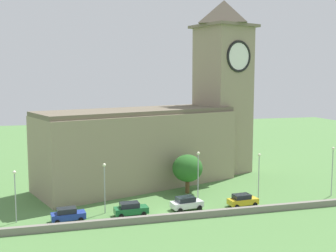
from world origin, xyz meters
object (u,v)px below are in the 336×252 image
(car_blue, at_px, (68,215))
(tree_riverside_east, at_px, (71,165))
(car_white, at_px, (186,203))
(streetlamp_west_end, at_px, (15,188))
(streetlamp_east_mid, at_px, (259,169))
(streetlamp_central, at_px, (198,170))
(tree_by_tower, at_px, (188,168))
(car_green, at_px, (131,209))
(streetlamp_west_mid, at_px, (105,180))
(car_yellow, at_px, (243,200))
(streetlamp_east_end, at_px, (333,164))
(church, at_px, (167,126))

(car_blue, bearing_deg, tree_riverside_east, 84.96)
(car_white, distance_m, streetlamp_west_end, 22.28)
(streetlamp_east_mid, bearing_deg, tree_riverside_east, 163.94)
(streetlamp_central, bearing_deg, tree_riverside_east, 156.01)
(tree_by_tower, bearing_deg, car_green, -141.19)
(car_blue, distance_m, tree_riverside_east, 10.37)
(tree_riverside_east, bearing_deg, car_green, -52.15)
(tree_riverside_east, bearing_deg, streetlamp_east_mid, -16.06)
(car_white, xyz_separation_m, streetlamp_west_end, (-21.99, 0.67, 3.51))
(streetlamp_central, height_order, tree_by_tower, streetlamp_central)
(streetlamp_west_mid, relative_size, tree_by_tower, 1.11)
(tree_by_tower, bearing_deg, car_white, -108.72)
(car_yellow, distance_m, tree_riverside_east, 25.19)
(car_blue, height_order, streetlamp_east_end, streetlamp_east_end)
(church, xyz_separation_m, tree_riverside_east, (-16.88, -8.40, -4.30))
(car_blue, height_order, tree_by_tower, tree_by_tower)
(car_white, bearing_deg, car_green, -176.17)
(streetlamp_west_end, height_order, streetlamp_east_end, streetlamp_east_end)
(car_white, bearing_deg, church, 83.57)
(car_white, relative_size, tree_by_tower, 0.75)
(car_white, bearing_deg, streetlamp_central, 28.83)
(streetlamp_east_mid, relative_size, streetlamp_east_end, 0.93)
(streetlamp_west_end, relative_size, streetlamp_east_end, 0.87)
(tree_by_tower, relative_size, tree_riverside_east, 0.77)
(tree_riverside_east, bearing_deg, car_yellow, -22.02)
(church, height_order, car_blue, church)
(car_white, height_order, streetlamp_west_end, streetlamp_west_end)
(car_blue, relative_size, tree_riverside_east, 0.55)
(car_green, relative_size, car_yellow, 1.03)
(church, bearing_deg, streetlamp_east_mid, -59.45)
(streetlamp_west_end, bearing_deg, car_white, -1.73)
(car_blue, bearing_deg, streetlamp_east_end, 1.99)
(car_green, xyz_separation_m, streetlamp_central, (9.84, 1.65, 4.19))
(church, bearing_deg, tree_by_tower, -85.34)
(car_green, distance_m, streetlamp_east_mid, 19.59)
(streetlamp_west_mid, bearing_deg, tree_riverside_east, 119.05)
(streetlamp_west_end, bearing_deg, church, 34.48)
(church, xyz_separation_m, streetlamp_west_mid, (-12.83, -15.69, -5.04))
(car_white, xyz_separation_m, tree_riverside_east, (-14.95, 8.69, 4.35))
(tree_by_tower, bearing_deg, streetlamp_east_end, -19.17)
(streetlamp_west_mid, xyz_separation_m, tree_by_tower, (13.58, 6.50, -0.59))
(car_white, relative_size, streetlamp_west_end, 0.69)
(streetlamp_central, xyz_separation_m, streetlamp_east_end, (21.35, -0.43, -0.12))
(car_yellow, relative_size, tree_by_tower, 0.71)
(car_green, height_order, streetlamp_west_mid, streetlamp_west_mid)
(car_yellow, xyz_separation_m, tree_by_tower, (-5.36, 8.51, 3.05))
(streetlamp_east_mid, relative_size, tree_riverside_east, 0.90)
(streetlamp_east_mid, distance_m, streetlamp_east_end, 12.05)
(car_blue, distance_m, tree_by_tower, 20.57)
(streetlamp_west_end, bearing_deg, streetlamp_east_end, 0.03)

